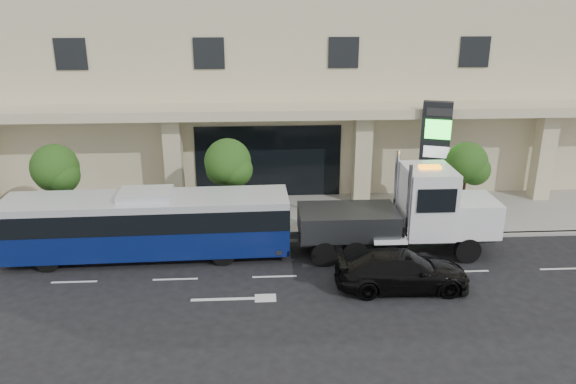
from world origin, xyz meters
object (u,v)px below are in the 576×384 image
signage_pylon (434,157)px  city_bus (148,224)px  black_sedan (402,270)px  tow_truck (406,215)px

signage_pylon → city_bus: bearing=-142.5°
city_bus → signage_pylon: size_ratio=2.10×
city_bus → black_sedan: size_ratio=2.34×
black_sedan → signage_pylon: (3.43, 7.76, 2.33)m
black_sedan → signage_pylon: bearing=-22.9°
city_bus → signage_pylon: signage_pylon is taller
black_sedan → city_bus: bearing=72.8°
city_bus → tow_truck: size_ratio=1.25×
black_sedan → signage_pylon: size_ratio=0.90×
tow_truck → signage_pylon: size_ratio=1.68×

